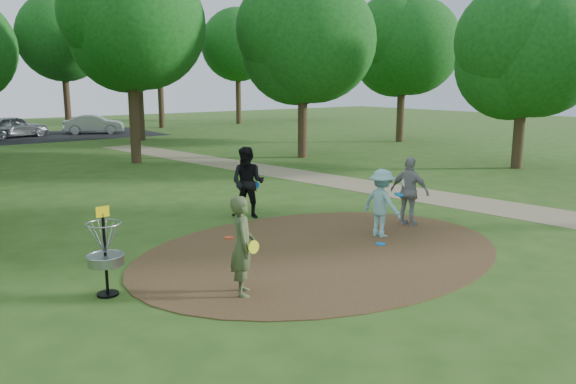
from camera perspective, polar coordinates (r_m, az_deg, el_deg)
ground at (r=12.00m, az=3.47°, el=-6.05°), size 100.00×100.00×0.00m
dirt_clearing at (r=12.00m, az=3.47°, el=-6.01°), size 8.40×8.40×0.02m
footpath at (r=17.95m, az=15.21°, el=-0.60°), size 7.55×39.89×0.01m
parking_lot at (r=40.00m, az=-23.29°, el=5.21°), size 14.00×8.00×0.01m
player_observer_with_disc at (r=9.43m, az=-4.64°, el=-5.50°), size 0.66×0.74×1.71m
player_throwing_with_disc at (r=13.10m, az=9.50°, el=-1.13°), size 1.03×1.06×1.58m
player_walking_with_disc at (r=14.73m, az=-4.10°, el=0.95°), size 1.12×1.16×1.88m
player_waiting_with_disc at (r=14.20m, az=12.24°, el=0.03°), size 0.67×1.09×1.73m
disc_ground_blue at (r=12.58m, az=9.38°, el=-5.23°), size 0.22×0.22×0.02m
disc_ground_red at (r=12.98m, az=-6.05°, el=-4.63°), size 0.22×0.22×0.02m
car_left at (r=40.00m, az=-26.08°, el=5.98°), size 4.34×2.46×1.39m
car_right at (r=40.88m, az=-19.09°, el=6.52°), size 4.11×2.89×1.29m
disc_golf_basket at (r=9.85m, az=-18.12°, el=-5.17°), size 0.63×0.63×1.54m
tree_ring at (r=20.65m, az=-10.62°, el=15.74°), size 37.27×45.82×9.45m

